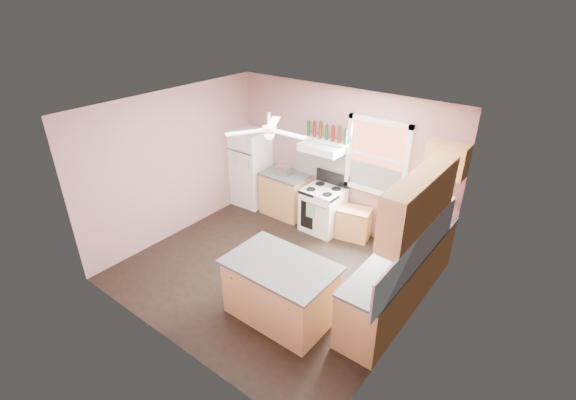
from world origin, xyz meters
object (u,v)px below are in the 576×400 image
Objects in this scene: toaster at (283,171)px; stove at (323,210)px; cart at (354,224)px; refrigerator at (251,168)px; island at (281,291)px.

toaster reaches higher than stove.
refrigerator is at bearing 170.51° from cart.
refrigerator is 0.90m from toaster.
cart is 2.47m from island.
stove is 0.65m from cart.
island reaches higher than cart.
toaster reaches higher than island.
cart is at bearing -0.92° from refrigerator.
refrigerator is 5.79× the size of toaster.
refrigerator is at bearing 175.59° from toaster.
toaster reaches higher than cart.
stove is 2.50m from island.
toaster is 0.48× the size of cart.
refrigerator is 3.61m from island.
toaster is at bearing -4.65° from refrigerator.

